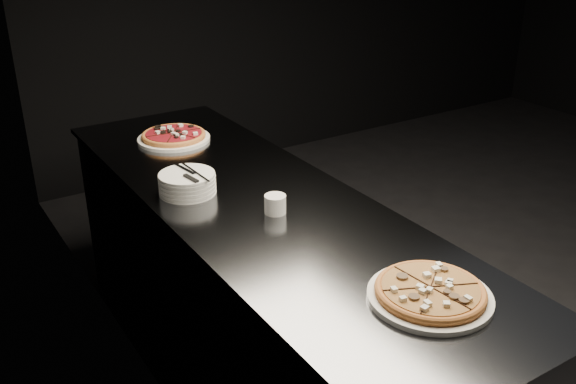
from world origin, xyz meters
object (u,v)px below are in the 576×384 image
pizza_tomato (174,136)px  plate_stack (187,183)px  ramekin (275,204)px  pizza_mushroom (430,293)px  counter (260,301)px  cutlery (190,174)px

pizza_tomato → plate_stack: size_ratio=1.56×
pizza_tomato → ramekin: ramekin is taller
pizza_mushroom → ramekin: 0.71m
pizza_mushroom → ramekin: ramekin is taller
counter → plate_stack: (-0.20, 0.20, 0.50)m
counter → cutlery: 0.60m
pizza_tomato → plate_stack: bearing=-108.4°
pizza_tomato → ramekin: 0.92m
counter → plate_stack: 0.57m
counter → plate_stack: plate_stack is taller
pizza_mushroom → cutlery: 1.06m
pizza_tomato → plate_stack: 0.62m
pizza_tomato → cutlery: cutlery is taller
counter → pizza_mushroom: pizza_mushroom is taller
plate_stack → ramekin: (0.19, -0.33, -0.00)m
pizza_tomato → cutlery: (-0.19, -0.60, 0.06)m
plate_stack → ramekin: 0.38m
pizza_tomato → cutlery: size_ratio=1.46×
cutlery → ramekin: bearing=-67.4°
counter → cutlery: cutlery is taller
counter → pizza_tomato: 0.92m
cutlery → ramekin: cutlery is taller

